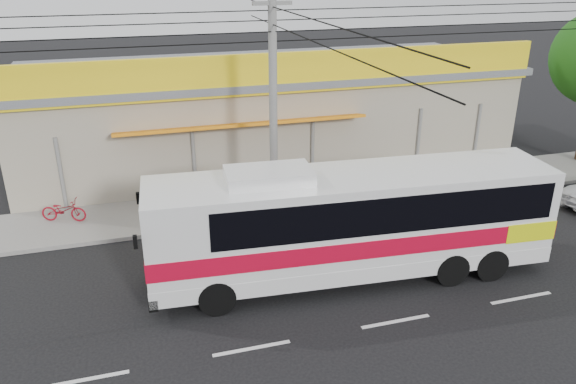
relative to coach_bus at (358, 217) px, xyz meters
name	(u,v)px	position (x,y,z in m)	size (l,w,h in m)	color
ground	(359,275)	(0.11, -0.07, -1.98)	(120.00, 120.00, 0.00)	black
sidewalk	(301,199)	(0.11, 5.93, -1.91)	(30.00, 3.20, 0.15)	gray
lane_markings	(396,322)	(0.11, -2.57, -1.98)	(50.00, 0.12, 0.01)	silver
storefront_building	(266,112)	(0.10, 11.47, 0.32)	(22.60, 9.20, 5.70)	#9E9680
coach_bus	(358,217)	(0.00, 0.00, 0.00)	(12.18, 3.38, 3.71)	silver
motorbike_red	(64,210)	(-8.87, 6.30, -1.40)	(0.57, 1.64, 0.86)	maroon
motorbike_dark	(165,191)	(-5.15, 6.96, -1.35)	(0.46, 1.61, 0.97)	black
utility_pole	(272,24)	(-1.47, 4.19, 5.13)	(34.00, 14.00, 8.63)	slate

